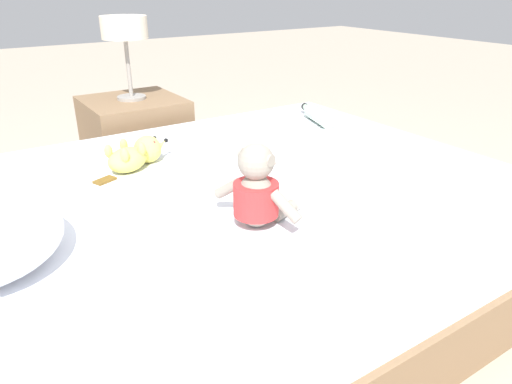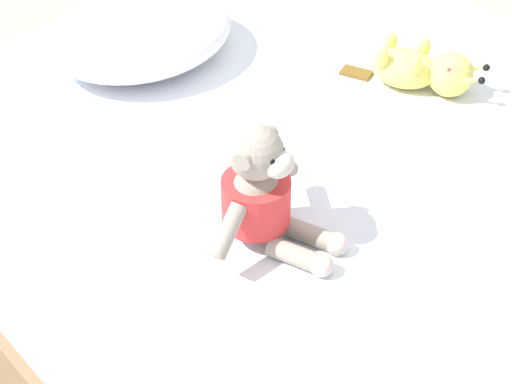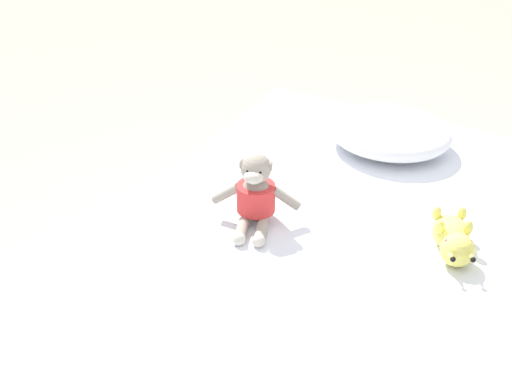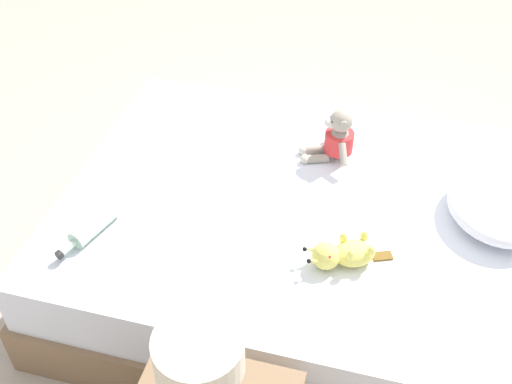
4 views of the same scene
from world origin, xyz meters
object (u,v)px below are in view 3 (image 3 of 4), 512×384
plush_monkey (255,195)px  plush_yellow_creature (453,239)px  pillow (389,132)px  bed (339,315)px

plush_monkey → plush_yellow_creature: (0.60, 0.12, -0.05)m
pillow → plush_monkey: (-0.21, -0.66, 0.03)m
bed → plush_monkey: 0.46m
bed → pillow: pillow is taller
pillow → plush_yellow_creature: 0.66m
bed → plush_yellow_creature: 0.43m
plush_monkey → plush_yellow_creature: size_ratio=0.89×
bed → plush_yellow_creature: bearing=28.3°
pillow → plush_yellow_creature: size_ratio=1.46×
pillow → plush_monkey: 0.69m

